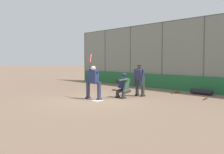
{
  "coord_description": "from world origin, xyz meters",
  "views": [
    {
      "loc": [
        -9.64,
        7.19,
        1.86
      ],
      "look_at": [
        0.14,
        -1.0,
        1.05
      ],
      "focal_mm": 42.0,
      "sensor_mm": 36.0,
      "label": 1
    }
  ],
  "objects_px": {
    "spare_bat_by_padding": "(176,93)",
    "umpire_home": "(140,79)",
    "spare_bat_near_backstop": "(206,98)",
    "fielding_glove_on_dirt": "(114,90)",
    "batter_at_plate": "(93,81)",
    "spare_bat_first_base_side": "(99,85)",
    "catcher_behind_plate": "(123,85)",
    "equipment_bag_dugout_side": "(201,92)"
  },
  "relations": [
    {
      "from": "batter_at_plate",
      "to": "spare_bat_first_base_side",
      "type": "bearing_deg",
      "value": -50.5
    },
    {
      "from": "batter_at_plate",
      "to": "equipment_bag_dugout_side",
      "type": "xyz_separation_m",
      "value": [
        -2.38,
        -5.51,
        -0.72
      ]
    },
    {
      "from": "spare_bat_first_base_side",
      "to": "equipment_bag_dugout_side",
      "type": "distance_m",
      "value": 7.66
    },
    {
      "from": "catcher_behind_plate",
      "to": "umpire_home",
      "type": "bearing_deg",
      "value": -94.99
    },
    {
      "from": "batter_at_plate",
      "to": "spare_bat_near_backstop",
      "type": "bearing_deg",
      "value": -140.46
    },
    {
      "from": "spare_bat_by_padding",
      "to": "catcher_behind_plate",
      "type": "bearing_deg",
      "value": 166.28
    },
    {
      "from": "umpire_home",
      "to": "spare_bat_first_base_side",
      "type": "bearing_deg",
      "value": -19.77
    },
    {
      "from": "spare_bat_by_padding",
      "to": "umpire_home",
      "type": "bearing_deg",
      "value": 164.41
    },
    {
      "from": "spare_bat_by_padding",
      "to": "spare_bat_first_base_side",
      "type": "xyz_separation_m",
      "value": [
        6.3,
        0.77,
        0.0
      ]
    },
    {
      "from": "spare_bat_near_backstop",
      "to": "equipment_bag_dugout_side",
      "type": "distance_m",
      "value": 1.67
    },
    {
      "from": "catcher_behind_plate",
      "to": "fielding_glove_on_dirt",
      "type": "xyz_separation_m",
      "value": [
        2.68,
        -1.72,
        -0.59
      ]
    },
    {
      "from": "catcher_behind_plate",
      "to": "batter_at_plate",
      "type": "bearing_deg",
      "value": 68.06
    },
    {
      "from": "batter_at_plate",
      "to": "spare_bat_first_base_side",
      "type": "xyz_separation_m",
      "value": [
        5.17,
        -4.21,
        -0.84
      ]
    },
    {
      "from": "catcher_behind_plate",
      "to": "fielding_glove_on_dirt",
      "type": "bearing_deg",
      "value": -32.9
    },
    {
      "from": "batter_at_plate",
      "to": "spare_bat_first_base_side",
      "type": "height_order",
      "value": "batter_at_plate"
    },
    {
      "from": "batter_at_plate",
      "to": "catcher_behind_plate",
      "type": "bearing_deg",
      "value": -123.04
    },
    {
      "from": "spare_bat_first_base_side",
      "to": "equipment_bag_dugout_side",
      "type": "xyz_separation_m",
      "value": [
        -7.54,
        -1.31,
        0.12
      ]
    },
    {
      "from": "spare_bat_by_padding",
      "to": "spare_bat_first_base_side",
      "type": "distance_m",
      "value": 6.35
    },
    {
      "from": "batter_at_plate",
      "to": "fielding_glove_on_dirt",
      "type": "relative_size",
      "value": 7.39
    },
    {
      "from": "equipment_bag_dugout_side",
      "to": "umpire_home",
      "type": "bearing_deg",
      "value": 60.29
    },
    {
      "from": "umpire_home",
      "to": "equipment_bag_dugout_side",
      "type": "distance_m",
      "value": 3.56
    },
    {
      "from": "batter_at_plate",
      "to": "umpire_home",
      "type": "xyz_separation_m",
      "value": [
        -0.65,
        -2.48,
        0.01
      ]
    },
    {
      "from": "umpire_home",
      "to": "spare_bat_first_base_side",
      "type": "distance_m",
      "value": 6.12
    },
    {
      "from": "catcher_behind_plate",
      "to": "spare_bat_first_base_side",
      "type": "height_order",
      "value": "catcher_behind_plate"
    },
    {
      "from": "spare_bat_near_backstop",
      "to": "equipment_bag_dugout_side",
      "type": "xyz_separation_m",
      "value": [
        1.05,
        -1.3,
        0.12
      ]
    },
    {
      "from": "spare_bat_by_padding",
      "to": "fielding_glove_on_dirt",
      "type": "height_order",
      "value": "fielding_glove_on_dirt"
    },
    {
      "from": "batter_at_plate",
      "to": "spare_bat_by_padding",
      "type": "distance_m",
      "value": 5.17
    },
    {
      "from": "batter_at_plate",
      "to": "spare_bat_first_base_side",
      "type": "distance_m",
      "value": 6.71
    },
    {
      "from": "catcher_behind_plate",
      "to": "umpire_home",
      "type": "xyz_separation_m",
      "value": [
        -0.09,
        -1.08,
        0.23
      ]
    },
    {
      "from": "spare_bat_by_padding",
      "to": "fielding_glove_on_dirt",
      "type": "bearing_deg",
      "value": 115.02
    },
    {
      "from": "batter_at_plate",
      "to": "spare_bat_by_padding",
      "type": "height_order",
      "value": "batter_at_plate"
    },
    {
      "from": "spare_bat_near_backstop",
      "to": "fielding_glove_on_dirt",
      "type": "bearing_deg",
      "value": 84.55
    },
    {
      "from": "umpire_home",
      "to": "spare_bat_near_backstop",
      "type": "relative_size",
      "value": 2.04
    },
    {
      "from": "spare_bat_near_backstop",
      "to": "fielding_glove_on_dirt",
      "type": "distance_m",
      "value": 5.65
    },
    {
      "from": "equipment_bag_dugout_side",
      "to": "catcher_behind_plate",
      "type": "bearing_deg",
      "value": 66.12
    },
    {
      "from": "catcher_behind_plate",
      "to": "umpire_home",
      "type": "relative_size",
      "value": 0.76
    },
    {
      "from": "spare_bat_near_backstop",
      "to": "spare_bat_first_base_side",
      "type": "distance_m",
      "value": 8.59
    },
    {
      "from": "fielding_glove_on_dirt",
      "to": "equipment_bag_dugout_side",
      "type": "height_order",
      "value": "equipment_bag_dugout_side"
    },
    {
      "from": "spare_bat_first_base_side",
      "to": "fielding_glove_on_dirt",
      "type": "xyz_separation_m",
      "value": [
        -3.04,
        1.08,
        0.02
      ]
    },
    {
      "from": "spare_bat_near_backstop",
      "to": "fielding_glove_on_dirt",
      "type": "relative_size",
      "value": 2.72
    },
    {
      "from": "fielding_glove_on_dirt",
      "to": "catcher_behind_plate",
      "type": "bearing_deg",
      "value": 147.34
    },
    {
      "from": "catcher_behind_plate",
      "to": "equipment_bag_dugout_side",
      "type": "distance_m",
      "value": 4.52
    }
  ]
}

